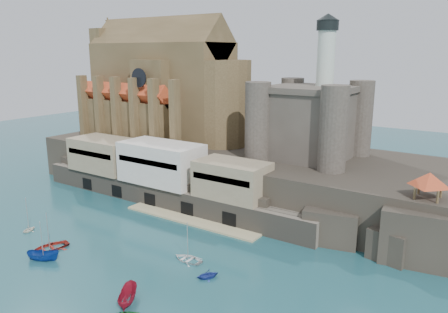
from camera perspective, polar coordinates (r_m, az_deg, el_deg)
name	(u,v)px	position (r m, az deg, el deg)	size (l,w,h in m)	color
ground	(112,253)	(74.89, -14.41, -12.09)	(300.00, 300.00, 0.00)	#184750
promontory	(240,170)	(101.73, 2.04, -1.83)	(100.00, 36.00, 10.00)	black
quay	(160,175)	(94.74, -8.37, -2.41)	(70.00, 12.00, 13.05)	#696054
church	(167,90)	(114.86, -7.50, 8.55)	(47.00, 25.93, 30.51)	brown
castle_keep	(310,118)	(93.14, 11.23, 4.91)	(21.20, 21.20, 29.30)	#413B33
rock_outcrop	(423,235)	(75.73, 24.54, -9.32)	(14.50, 10.50, 8.70)	black
pavilion	(429,181)	(73.14, 25.23, -2.95)	(6.40, 6.40, 5.40)	brown
boat_0	(50,249)	(79.33, -21.81, -11.17)	(4.43, 1.28, 6.20)	#A3241B
boat_2	(44,260)	(75.83, -22.48, -12.40)	(1.99, 2.04, 5.28)	navy
boat_4	(29,231)	(88.09, -24.10, -8.91)	(2.39, 1.46, 2.77)	white
boat_5	(128,302)	(61.44, -12.48, -18.03)	(2.03, 2.09, 5.40)	maroon
boat_6	(188,260)	(70.54, -4.73, -13.35)	(3.59, 1.04, 5.03)	white
boat_7	(208,278)	(65.49, -2.16, -15.57)	(2.82, 1.72, 3.27)	#253C9A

